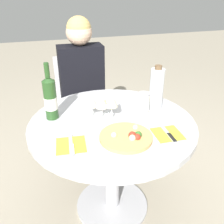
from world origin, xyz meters
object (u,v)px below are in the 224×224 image
object	(u,v)px
dining_table	(112,142)
seated_diner	(84,96)
chair_behind_diner	(82,104)
tall_carafe	(157,88)
pizza_large	(127,137)
wine_bottle	(50,98)

from	to	relation	value
dining_table	seated_diner	xyz separation A→B (m)	(-0.04, 0.73, 0.01)
chair_behind_diner	seated_diner	world-z (taller)	seated_diner
dining_table	chair_behind_diner	distance (m)	0.88
dining_table	tall_carafe	size ratio (longest dim) A/B	3.49
dining_table	chair_behind_diner	xyz separation A→B (m)	(-0.04, 0.87, -0.13)
seated_diner	pizza_large	xyz separation A→B (m)	(0.06, -0.93, 0.15)
chair_behind_diner	seated_diner	bearing A→B (deg)	90.00
seated_diner	pizza_large	size ratio (longest dim) A/B	4.28
seated_diner	pizza_large	bearing A→B (deg)	93.74
pizza_large	wine_bottle	distance (m)	0.51
dining_table	wine_bottle	bearing A→B (deg)	156.60
wine_bottle	tall_carafe	xyz separation A→B (m)	(0.67, -0.04, 0.00)
dining_table	chair_behind_diner	bearing A→B (deg)	92.59
dining_table	seated_diner	bearing A→B (deg)	93.06
wine_bottle	chair_behind_diner	bearing A→B (deg)	67.43
pizza_large	tall_carafe	world-z (taller)	tall_carafe
seated_diner	tall_carafe	xyz separation A→B (m)	(0.37, -0.63, 0.28)
seated_diner	wine_bottle	distance (m)	0.71
tall_carafe	dining_table	bearing A→B (deg)	-162.50
dining_table	tall_carafe	bearing A→B (deg)	17.50
wine_bottle	pizza_large	bearing A→B (deg)	-44.02
pizza_large	wine_bottle	xyz separation A→B (m)	(-0.36, 0.35, 0.12)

